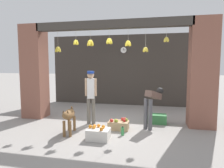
# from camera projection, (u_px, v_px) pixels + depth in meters

# --- Properties ---
(ground_plane) EXTENTS (60.00, 60.00, 0.00)m
(ground_plane) POSITION_uv_depth(u_px,v_px,m) (109.00, 124.00, 5.90)
(ground_plane) COLOR gray
(shop_back_wall) EXTENTS (6.47, 0.12, 3.01)m
(shop_back_wall) POSITION_uv_depth(u_px,v_px,m) (124.00, 70.00, 8.64)
(shop_back_wall) COLOR #38332D
(shop_back_wall) RESTS_ON ground_plane
(shop_pillar_left) EXTENTS (0.70, 0.60, 3.01)m
(shop_pillar_left) POSITION_uv_depth(u_px,v_px,m) (35.00, 72.00, 6.59)
(shop_pillar_left) COLOR brown
(shop_pillar_left) RESTS_ON ground_plane
(shop_pillar_right) EXTENTS (0.70, 0.60, 3.01)m
(shop_pillar_right) POSITION_uv_depth(u_px,v_px,m) (202.00, 73.00, 5.51)
(shop_pillar_right) COLOR brown
(shop_pillar_right) RESTS_ON ground_plane
(storefront_awning) EXTENTS (4.57, 0.28, 0.93)m
(storefront_awning) POSITION_uv_depth(u_px,v_px,m) (109.00, 26.00, 5.74)
(storefront_awning) COLOR #3D3833
(dog) EXTENTS (0.35, 0.88, 0.68)m
(dog) POSITION_uv_depth(u_px,v_px,m) (69.00, 116.00, 5.00)
(dog) COLOR brown
(dog) RESTS_ON ground_plane
(shopkeeper) EXTENTS (0.34, 0.27, 1.56)m
(shopkeeper) POSITION_uv_depth(u_px,v_px,m) (91.00, 93.00, 5.81)
(shopkeeper) COLOR #6B665B
(shopkeeper) RESTS_ON ground_plane
(worker_stooping) EXTENTS (0.53, 0.78, 1.08)m
(worker_stooping) POSITION_uv_depth(u_px,v_px,m) (152.00, 102.00, 5.50)
(worker_stooping) COLOR #56565B
(worker_stooping) RESTS_ON ground_plane
(fruit_crate_oranges) EXTENTS (0.52, 0.39, 0.33)m
(fruit_crate_oranges) POSITION_uv_depth(u_px,v_px,m) (98.00, 134.00, 4.67)
(fruit_crate_oranges) COLOR silver
(fruit_crate_oranges) RESTS_ON ground_plane
(fruit_crate_apples) EXTENTS (0.54, 0.36, 0.30)m
(fruit_crate_apples) POSITION_uv_depth(u_px,v_px,m) (119.00, 125.00, 5.40)
(fruit_crate_apples) COLOR tan
(fruit_crate_apples) RESTS_ON ground_plane
(produce_box_green) EXTENTS (0.53, 0.34, 0.27)m
(produce_box_green) POSITION_uv_depth(u_px,v_px,m) (157.00, 119.00, 5.95)
(produce_box_green) COLOR #387A42
(produce_box_green) RESTS_ON ground_plane
(water_bottle) EXTENTS (0.07, 0.07, 0.22)m
(water_bottle) POSITION_uv_depth(u_px,v_px,m) (123.00, 131.00, 4.95)
(water_bottle) COLOR #38934C
(water_bottle) RESTS_ON ground_plane
(wall_clock) EXTENTS (0.27, 0.03, 0.27)m
(wall_clock) POSITION_uv_depth(u_px,v_px,m) (124.00, 50.00, 8.49)
(wall_clock) COLOR black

